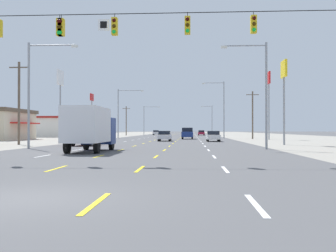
{
  "coord_description": "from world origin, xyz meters",
  "views": [
    {
      "loc": [
        3.85,
        -9.04,
        1.63
      ],
      "look_at": [
        -0.94,
        73.15,
        2.41
      ],
      "focal_mm": 41.83,
      "sensor_mm": 36.0,
      "label": 1
    }
  ],
  "objects_px": {
    "suv_far_left_near": "(86,136)",
    "pole_sign_right_row_2": "(269,90)",
    "sedan_center_turn_midfar": "(165,136)",
    "suv_inner_right_far": "(187,133)",
    "sedan_far_right_mid": "(213,136)",
    "pole_sign_left_row_1": "(60,86)",
    "streetlight_right_row_0": "(261,87)",
    "streetlight_left_row_1": "(121,109)",
    "sedan_far_right_farther": "(201,133)",
    "pole_sign_left_row_2": "(92,104)",
    "streetlight_right_row_1": "(222,106)",
    "box_truck_inner_left_nearest": "(90,127)",
    "pole_sign_right_row_1": "(284,81)",
    "streetlight_left_row_2": "(146,118)",
    "streetlight_right_row_2": "(211,118)",
    "sedan_far_left_farthest": "(156,132)",
    "streetlight_left_row_0": "(34,86)"
  },
  "relations": [
    {
      "from": "streetlight_right_row_0",
      "to": "streetlight_right_row_2",
      "type": "xyz_separation_m",
      "value": [
        0.07,
        83.32,
        -0.11
      ]
    },
    {
      "from": "sedan_far_right_farther",
      "to": "sedan_center_turn_midfar",
      "type": "bearing_deg",
      "value": -96.96
    },
    {
      "from": "sedan_center_turn_midfar",
      "to": "suv_inner_right_far",
      "type": "bearing_deg",
      "value": 75.37
    },
    {
      "from": "sedan_far_right_mid",
      "to": "streetlight_right_row_1",
      "type": "xyz_separation_m",
      "value": [
        2.81,
        20.28,
        5.45
      ]
    },
    {
      "from": "sedan_far_right_farther",
      "to": "streetlight_left_row_1",
      "type": "relative_size",
      "value": 0.48
    },
    {
      "from": "pole_sign_right_row_1",
      "to": "streetlight_left_row_0",
      "type": "distance_m",
      "value": 25.56
    },
    {
      "from": "sedan_far_right_farther",
      "to": "pole_sign_right_row_1",
      "type": "relative_size",
      "value": 0.49
    },
    {
      "from": "sedan_far_right_mid",
      "to": "streetlight_left_row_2",
      "type": "relative_size",
      "value": 0.52
    },
    {
      "from": "suv_far_left_near",
      "to": "pole_sign_right_row_2",
      "type": "bearing_deg",
      "value": 47.61
    },
    {
      "from": "suv_far_left_near",
      "to": "pole_sign_right_row_2",
      "type": "relative_size",
      "value": 0.43
    },
    {
      "from": "sedan_far_left_farthest",
      "to": "pole_sign_right_row_2",
      "type": "distance_m",
      "value": 61.81
    },
    {
      "from": "streetlight_right_row_1",
      "to": "pole_sign_right_row_2",
      "type": "bearing_deg",
      "value": -51.72
    },
    {
      "from": "sedan_far_right_farther",
      "to": "suv_inner_right_far",
      "type": "bearing_deg",
      "value": -94.74
    },
    {
      "from": "sedan_far_left_farthest",
      "to": "pole_sign_right_row_1",
      "type": "xyz_separation_m",
      "value": [
        20.95,
        -79.46,
        6.17
      ]
    },
    {
      "from": "streetlight_right_row_0",
      "to": "pole_sign_left_row_2",
      "type": "bearing_deg",
      "value": 118.59
    },
    {
      "from": "box_truck_inner_left_nearest",
      "to": "sedan_far_right_farther",
      "type": "distance_m",
      "value": 83.49
    },
    {
      "from": "sedan_far_left_farthest",
      "to": "streetlight_left_row_2",
      "type": "distance_m",
      "value": 7.81
    },
    {
      "from": "suv_inner_right_far",
      "to": "streetlight_left_row_1",
      "type": "distance_m",
      "value": 15.1
    },
    {
      "from": "pole_sign_left_row_2",
      "to": "streetlight_right_row_2",
      "type": "bearing_deg",
      "value": 50.99
    },
    {
      "from": "sedan_far_right_farther",
      "to": "pole_sign_left_row_2",
      "type": "distance_m",
      "value": 37.92
    },
    {
      "from": "streetlight_right_row_1",
      "to": "streetlight_right_row_2",
      "type": "distance_m",
      "value": 41.68
    },
    {
      "from": "sedan_far_right_mid",
      "to": "streetlight_left_row_2",
      "type": "distance_m",
      "value": 64.26
    },
    {
      "from": "streetlight_left_row_2",
      "to": "box_truck_inner_left_nearest",
      "type": "bearing_deg",
      "value": -86.09
    },
    {
      "from": "sedan_far_right_mid",
      "to": "streetlight_right_row_0",
      "type": "relative_size",
      "value": 0.5
    },
    {
      "from": "sedan_far_right_mid",
      "to": "suv_inner_right_far",
      "type": "distance_m",
      "value": 14.25
    },
    {
      "from": "sedan_center_turn_midfar",
      "to": "streetlight_left_row_1",
      "type": "xyz_separation_m",
      "value": [
        -9.67,
        18.63,
        4.84
      ]
    },
    {
      "from": "pole_sign_left_row_1",
      "to": "streetlight_right_row_0",
      "type": "bearing_deg",
      "value": -42.48
    },
    {
      "from": "streetlight_right_row_0",
      "to": "streetlight_left_row_2",
      "type": "relative_size",
      "value": 1.02
    },
    {
      "from": "sedan_far_right_mid",
      "to": "pole_sign_right_row_2",
      "type": "height_order",
      "value": "pole_sign_right_row_2"
    },
    {
      "from": "sedan_far_right_farther",
      "to": "pole_sign_left_row_2",
      "type": "bearing_deg",
      "value": -130.37
    },
    {
      "from": "sedan_center_turn_midfar",
      "to": "pole_sign_right_row_1",
      "type": "distance_m",
      "value": 20.11
    },
    {
      "from": "streetlight_left_row_0",
      "to": "sedan_far_right_mid",
      "type": "bearing_deg",
      "value": 52.15
    },
    {
      "from": "streetlight_left_row_1",
      "to": "streetlight_right_row_1",
      "type": "bearing_deg",
      "value": -0.0
    },
    {
      "from": "sedan_far_left_farthest",
      "to": "streetlight_left_row_1",
      "type": "relative_size",
      "value": 0.48
    },
    {
      "from": "suv_far_left_near",
      "to": "streetlight_left_row_1",
      "type": "height_order",
      "value": "streetlight_left_row_1"
    },
    {
      "from": "pole_sign_left_row_2",
      "to": "streetlight_right_row_1",
      "type": "height_order",
      "value": "streetlight_right_row_1"
    },
    {
      "from": "sedan_far_right_mid",
      "to": "streetlight_left_row_2",
      "type": "bearing_deg",
      "value": 104.93
    },
    {
      "from": "streetlight_right_row_0",
      "to": "streetlight_right_row_1",
      "type": "distance_m",
      "value": 41.67
    },
    {
      "from": "streetlight_left_row_1",
      "to": "streetlight_left_row_2",
      "type": "relative_size",
      "value": 1.08
    },
    {
      "from": "sedan_center_turn_midfar",
      "to": "streetlight_right_row_1",
      "type": "distance_m",
      "value": 21.68
    },
    {
      "from": "pole_sign_left_row_2",
      "to": "streetlight_right_row_1",
      "type": "bearing_deg",
      "value": -16.63
    },
    {
      "from": "sedan_center_turn_midfar",
      "to": "pole_sign_right_row_2",
      "type": "xyz_separation_m",
      "value": [
        16.72,
        9.68,
        7.48
      ]
    },
    {
      "from": "sedan_far_right_mid",
      "to": "sedan_center_turn_midfar",
      "type": "distance_m",
      "value": 7.04
    },
    {
      "from": "pole_sign_right_row_1",
      "to": "box_truck_inner_left_nearest",
      "type": "bearing_deg",
      "value": -140.53
    },
    {
      "from": "box_truck_inner_left_nearest",
      "to": "suv_far_left_near",
      "type": "distance_m",
      "value": 11.81
    },
    {
      "from": "suv_inner_right_far",
      "to": "streetlight_left_row_2",
      "type": "bearing_deg",
      "value": 104.91
    },
    {
      "from": "suv_far_left_near",
      "to": "sedan_far_left_farthest",
      "type": "distance_m",
      "value": 82.54
    },
    {
      "from": "pole_sign_left_row_2",
      "to": "sedan_center_turn_midfar",
      "type": "bearing_deg",
      "value": -56.83
    },
    {
      "from": "pole_sign_left_row_1",
      "to": "sedan_far_left_farthest",
      "type": "bearing_deg",
      "value": 83.1
    },
    {
      "from": "pole_sign_left_row_2",
      "to": "streetlight_left_row_2",
      "type": "bearing_deg",
      "value": 76.91
    }
  ]
}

